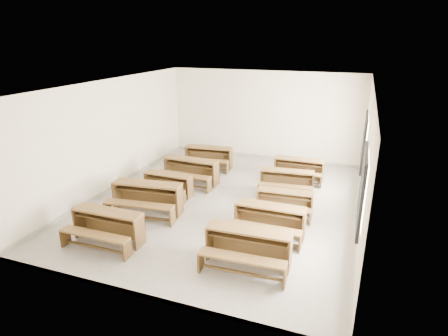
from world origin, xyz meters
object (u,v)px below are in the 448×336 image
(desk_set_2, at_px, (168,183))
(desk_set_6, at_px, (269,218))
(desk_set_4, at_px, (208,156))
(desk_set_9, at_px, (299,168))
(desk_set_1, at_px, (147,196))
(desk_set_5, at_px, (248,245))
(desk_set_7, at_px, (285,201))
(desk_set_8, at_px, (287,180))
(desk_set_3, at_px, (191,169))
(desk_set_0, at_px, (107,224))

(desk_set_2, bearing_deg, desk_set_6, -19.42)
(desk_set_4, xyz_separation_m, desk_set_9, (3.14, -0.12, -0.02))
(desk_set_1, bearing_deg, desk_set_9, 41.56)
(desk_set_5, distance_m, desk_set_7, 2.49)
(desk_set_6, bearing_deg, desk_set_5, -95.63)
(desk_set_2, xyz_separation_m, desk_set_8, (3.16, 1.32, 0.03))
(desk_set_8, bearing_deg, desk_set_3, 179.21)
(desk_set_4, bearing_deg, desk_set_0, -97.91)
(desk_set_8, bearing_deg, desk_set_4, 151.18)
(desk_set_3, xyz_separation_m, desk_set_4, (-0.04, 1.53, -0.02))
(desk_set_6, bearing_deg, desk_set_4, 128.38)
(desk_set_3, distance_m, desk_set_9, 3.40)
(desk_set_2, relative_size, desk_set_4, 0.84)
(desk_set_0, relative_size, desk_set_1, 0.86)
(desk_set_1, distance_m, desk_set_8, 4.00)
(desk_set_6, xyz_separation_m, desk_set_7, (0.12, 1.17, -0.05))
(desk_set_4, xyz_separation_m, desk_set_5, (2.96, -5.16, 0.02))
(desk_set_1, distance_m, desk_set_6, 3.23)
(desk_set_1, height_order, desk_set_8, desk_set_1)
(desk_set_2, height_order, desk_set_3, desk_set_3)
(desk_set_6, distance_m, desk_set_8, 2.55)
(desk_set_1, xyz_separation_m, desk_set_4, (0.15, 3.80, -0.04))
(desk_set_2, height_order, desk_set_7, desk_set_2)
(desk_set_0, xyz_separation_m, desk_set_2, (0.03, 2.75, -0.05))
(desk_set_7, xyz_separation_m, desk_set_8, (-0.22, 1.38, 0.03))
(desk_set_6, relative_size, desk_set_7, 1.11)
(desk_set_2, bearing_deg, desk_set_5, -37.64)
(desk_set_2, xyz_separation_m, desk_set_5, (3.14, -2.54, 0.07))
(desk_set_1, height_order, desk_set_5, desk_set_1)
(desk_set_2, height_order, desk_set_5, desk_set_5)
(desk_set_7, bearing_deg, desk_set_6, -99.65)
(desk_set_3, bearing_deg, desk_set_5, -48.87)
(desk_set_3, bearing_deg, desk_set_2, -98.99)
(desk_set_1, height_order, desk_set_3, desk_set_1)
(desk_set_3, xyz_separation_m, desk_set_5, (2.92, -3.63, -0.00))
(desk_set_2, xyz_separation_m, desk_set_4, (0.18, 2.63, 0.05))
(desk_set_1, relative_size, desk_set_7, 1.29)
(desk_set_5, xyz_separation_m, desk_set_7, (0.24, 2.48, -0.07))
(desk_set_9, bearing_deg, desk_set_5, -92.75)
(desk_set_8, distance_m, desk_set_9, 1.19)
(desk_set_3, xyz_separation_m, desk_set_7, (3.16, -1.15, -0.08))
(desk_set_4, height_order, desk_set_8, desk_set_4)
(desk_set_8, relative_size, desk_set_9, 1.03)
(desk_set_1, bearing_deg, desk_set_7, 11.75)
(desk_set_0, distance_m, desk_set_6, 3.62)
(desk_set_0, bearing_deg, desk_set_9, 57.35)
(desk_set_6, bearing_deg, desk_set_1, 178.75)
(desk_set_4, bearing_deg, desk_set_9, -7.95)
(desk_set_6, bearing_deg, desk_set_9, 88.97)
(desk_set_0, distance_m, desk_set_7, 4.34)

